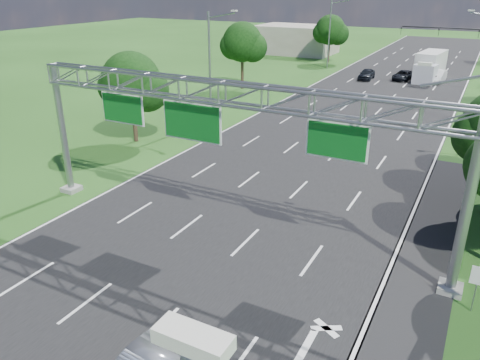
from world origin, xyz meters
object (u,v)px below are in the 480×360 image
Objects in this scene: sign_gantry at (224,105)px; traffic_signal at (465,40)px; box_truck at (430,66)px; regulatory_sign at (478,280)px.

sign_gantry reaches higher than traffic_signal.
traffic_signal is at bearing 39.75° from box_truck.
traffic_signal is 5.61m from box_truck.
box_truck is at bearing 99.49° from regulatory_sign.
sign_gantry is at bearing -87.20° from box_truck.
sign_gantry is 2.41× the size of box_truck.
regulatory_sign is at bearing -4.83° from sign_gantry.
box_truck is (-8.63, 51.61, 0.21)m from regulatory_sign.
regulatory_sign is at bearing -73.82° from box_truck.
sign_gantry is at bearing 175.17° from regulatory_sign.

